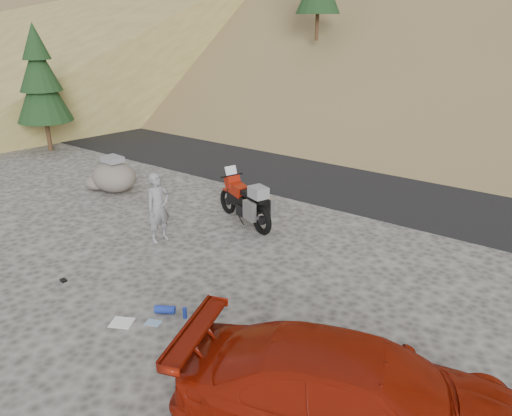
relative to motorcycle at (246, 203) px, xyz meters
The scene contains 13 objects.
ground 3.21m from the motorcycle, 97.02° to the right, with size 140.00×140.00×0.00m, color #44413F.
road 5.92m from the motorcycle, 93.75° to the left, with size 120.00×7.00×0.05m, color black.
conifer_verge 11.69m from the motorcycle, behind, with size 2.20×2.20×5.04m.
motorcycle is the anchor object (origin of this frame).
man 2.44m from the motorcycle, 117.55° to the right, with size 0.64×0.42×1.75m, color gray.
boulder 5.04m from the motorcycle, behind, with size 1.80×1.66×1.14m.
small_rock 5.67m from the motorcycle, behind, with size 0.79×0.72×0.47m.
gear_white_cloth 5.15m from the motorcycle, 78.76° to the right, with size 0.39×0.35×0.01m, color white.
gear_blue_mat 4.57m from the motorcycle, 72.11° to the right, with size 0.15×0.15×0.38m, color #1B32A2.
gear_bottle 4.61m from the motorcycle, 66.72° to the right, with size 0.08×0.08×0.22m, color #1B32A2.
gear_funnel 4.96m from the motorcycle, 58.60° to the right, with size 0.15×0.15×0.19m, color #B52A0C.
gear_glove_a 4.95m from the motorcycle, 104.34° to the right, with size 0.15×0.10×0.04m, color black.
gear_blue_cloth 4.94m from the motorcycle, 72.62° to the right, with size 0.28×0.21×0.01m, color #7EA0C2.
Camera 1 is at (7.97, -6.63, 5.24)m, focal length 35.00 mm.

